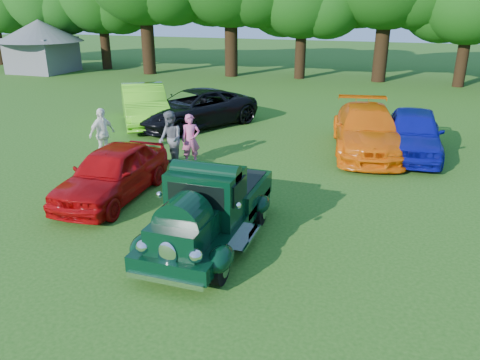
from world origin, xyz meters
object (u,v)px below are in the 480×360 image
(back_car_black, at_px, (194,109))
(spectator_white, at_px, (102,134))
(back_car_lime, at_px, (144,104))
(spectator_grey, at_px, (170,139))
(red_convertible, at_px, (112,172))
(gazebo, at_px, (40,40))
(back_car_orange, at_px, (367,130))
(spectator_pink, at_px, (191,140))
(back_car_blue, at_px, (413,133))
(hero_pickup, at_px, (210,210))

(back_car_black, distance_m, spectator_white, 5.28)
(back_car_lime, distance_m, spectator_white, 5.10)
(spectator_grey, relative_size, spectator_white, 1.03)
(red_convertible, relative_size, gazebo, 0.67)
(back_car_lime, bearing_deg, back_car_orange, -40.95)
(spectator_pink, height_order, spectator_white, spectator_white)
(back_car_blue, relative_size, spectator_white, 2.69)
(back_car_blue, distance_m, spectator_pink, 7.80)
(hero_pickup, distance_m, spectator_pink, 5.48)
(back_car_blue, bearing_deg, back_car_lime, 173.96)
(back_car_black, relative_size, back_car_blue, 1.19)
(hero_pickup, relative_size, back_car_orange, 0.82)
(back_car_orange, relative_size, spectator_grey, 3.02)
(gazebo, bearing_deg, back_car_blue, -26.10)
(gazebo, bearing_deg, spectator_pink, -39.88)
(hero_pickup, distance_m, gazebo, 31.22)
(hero_pickup, xyz_separation_m, spectator_white, (-5.77, 4.41, 0.12))
(back_car_black, bearing_deg, back_car_lime, -145.30)
(back_car_orange, relative_size, spectator_pink, 3.26)
(back_car_blue, relative_size, gazebo, 0.75)
(spectator_grey, xyz_separation_m, gazebo, (-19.39, 17.03, 1.48))
(back_car_orange, bearing_deg, hero_pickup, -118.28)
(spectator_white, bearing_deg, back_car_orange, -50.16)
(gazebo, bearing_deg, back_car_lime, -37.74)
(hero_pickup, distance_m, red_convertible, 3.85)
(spectator_pink, bearing_deg, gazebo, 107.83)
(red_convertible, height_order, spectator_grey, spectator_grey)
(back_car_lime, distance_m, gazebo, 19.85)
(back_car_lime, height_order, back_car_blue, back_car_lime)
(back_car_orange, relative_size, spectator_white, 3.13)
(back_car_lime, bearing_deg, hero_pickup, -87.49)
(spectator_grey, distance_m, spectator_white, 2.57)
(spectator_white, bearing_deg, red_convertible, -126.09)
(back_car_black, height_order, spectator_pink, spectator_pink)
(spectator_white, bearing_deg, hero_pickup, -111.45)
(back_car_lime, bearing_deg, spectator_pink, -80.67)
(red_convertible, bearing_deg, spectator_white, 125.74)
(back_car_lime, distance_m, back_car_blue, 11.34)
(spectator_grey, bearing_deg, spectator_pink, 75.30)
(back_car_orange, distance_m, spectator_pink, 6.38)
(hero_pickup, bearing_deg, spectator_pink, 118.74)
(back_car_black, relative_size, spectator_white, 3.19)
(spectator_pink, bearing_deg, red_convertible, -137.62)
(back_car_black, bearing_deg, spectator_grey, -44.30)
(back_car_blue, relative_size, spectator_pink, 2.80)
(back_car_blue, height_order, spectator_pink, spectator_pink)
(back_car_black, bearing_deg, red_convertible, -52.13)
(gazebo, bearing_deg, spectator_grey, -41.29)
(spectator_grey, bearing_deg, back_car_lime, 170.31)
(hero_pickup, distance_m, back_car_blue, 9.36)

